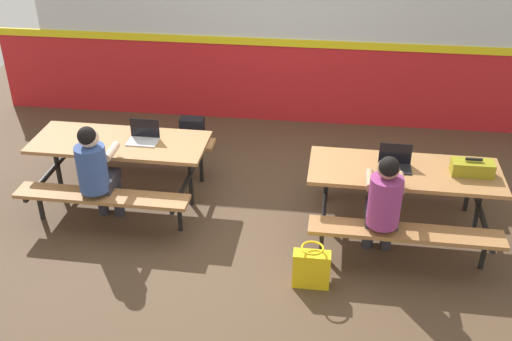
{
  "coord_description": "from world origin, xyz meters",
  "views": [
    {
      "loc": [
        0.71,
        -5.49,
        3.74
      ],
      "look_at": [
        0.0,
        0.02,
        0.55
      ],
      "focal_mm": 43.0,
      "sensor_mm": 36.0,
      "label": 1
    }
  ],
  "objects": [
    {
      "name": "ground_plane",
      "position": [
        0.0,
        0.0,
        -0.01
      ],
      "size": [
        10.0,
        10.0,
        0.02
      ],
      "primitive_type": "cube",
      "color": "#4C3826"
    },
    {
      "name": "toolbox_grey",
      "position": [
        2.13,
        -0.11,
        0.81
      ],
      "size": [
        0.4,
        0.18,
        0.18
      ],
      "color": "olive",
      "rests_on": "picnic_table_right"
    },
    {
      "name": "student_further",
      "position": [
        1.27,
        -0.65,
        0.71
      ],
      "size": [
        0.36,
        0.53,
        1.21
      ],
      "color": "#2D2D38",
      "rests_on": "ground"
    },
    {
      "name": "laptop_silver",
      "position": [
        -1.24,
        0.18,
        0.79
      ],
      "size": [
        0.32,
        0.22,
        0.22
      ],
      "color": "silver",
      "rests_on": "picnic_table_left"
    },
    {
      "name": "picnic_table_right",
      "position": [
        1.5,
        -0.1,
        0.57
      ],
      "size": [
        1.9,
        1.58,
        0.74
      ],
      "color": "#9E6B3D",
      "rests_on": "ground"
    },
    {
      "name": "laptop_dark",
      "position": [
        1.4,
        -0.06,
        0.79
      ],
      "size": [
        0.32,
        0.22,
        0.22
      ],
      "color": "black",
      "rests_on": "picnic_table_right"
    },
    {
      "name": "accent_backdrop",
      "position": [
        0.0,
        2.51,
        1.25
      ],
      "size": [
        8.0,
        0.14,
        2.6
      ],
      "color": "red",
      "rests_on": "ground"
    },
    {
      "name": "tote_bag_bright",
      "position": [
        0.65,
        -1.07,
        0.19
      ],
      "size": [
        0.34,
        0.21,
        0.43
      ],
      "color": "yellow",
      "rests_on": "ground"
    },
    {
      "name": "picnic_table_left",
      "position": [
        -1.5,
        0.15,
        0.57
      ],
      "size": [
        1.9,
        1.58,
        0.74
      ],
      "color": "#9E6B3D",
      "rests_on": "ground"
    },
    {
      "name": "backpack_dark",
      "position": [
        -1.01,
        1.44,
        0.22
      ],
      "size": [
        0.3,
        0.22,
        0.44
      ],
      "color": "black",
      "rests_on": "ground"
    },
    {
      "name": "student_nearer",
      "position": [
        -1.57,
        -0.41,
        0.71
      ],
      "size": [
        0.36,
        0.53,
        1.21
      ],
      "color": "#2D2D38",
      "rests_on": "ground"
    }
  ]
}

